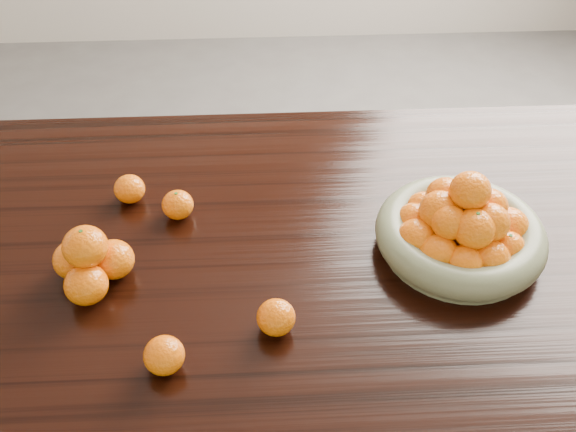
{
  "coord_description": "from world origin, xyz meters",
  "views": [
    {
      "loc": [
        -0.05,
        -1.01,
        1.71
      ],
      "look_at": [
        -0.0,
        -0.02,
        0.83
      ],
      "focal_mm": 40.0,
      "sensor_mm": 36.0,
      "label": 1
    }
  ],
  "objects_px": {
    "dining_table": "(288,266)",
    "fruit_bowl": "(461,229)",
    "loose_orange_0": "(178,205)",
    "orange_pyramid": "(90,262)"
  },
  "relations": [
    {
      "from": "fruit_bowl",
      "to": "loose_orange_0",
      "type": "bearing_deg",
      "value": 167.37
    },
    {
      "from": "dining_table",
      "to": "loose_orange_0",
      "type": "relative_size",
      "value": 28.39
    },
    {
      "from": "dining_table",
      "to": "orange_pyramid",
      "type": "distance_m",
      "value": 0.44
    },
    {
      "from": "fruit_bowl",
      "to": "loose_orange_0",
      "type": "relative_size",
      "value": 5.04
    },
    {
      "from": "orange_pyramid",
      "to": "loose_orange_0",
      "type": "xyz_separation_m",
      "value": [
        0.15,
        0.19,
        -0.02
      ]
    },
    {
      "from": "dining_table",
      "to": "fruit_bowl",
      "type": "distance_m",
      "value": 0.39
    },
    {
      "from": "fruit_bowl",
      "to": "orange_pyramid",
      "type": "xyz_separation_m",
      "value": [
        -0.75,
        -0.06,
        -0.0
      ]
    },
    {
      "from": "fruit_bowl",
      "to": "loose_orange_0",
      "type": "xyz_separation_m",
      "value": [
        -0.6,
        0.13,
        -0.02
      ]
    },
    {
      "from": "dining_table",
      "to": "fruit_bowl",
      "type": "relative_size",
      "value": 5.64
    },
    {
      "from": "dining_table",
      "to": "loose_orange_0",
      "type": "distance_m",
      "value": 0.28
    }
  ]
}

